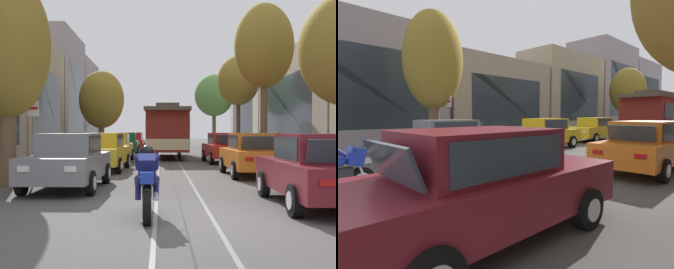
% 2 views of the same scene
% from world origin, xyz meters
% --- Properties ---
extents(ground_plane, '(160.00, 160.00, 0.00)m').
position_xyz_m(ground_plane, '(0.00, 20.19, 0.00)').
color(ground_plane, '#4C4947').
extents(building_facade_left, '(5.33, 50.17, 10.80)m').
position_xyz_m(building_facade_left, '(-10.78, 26.43, 4.38)').
color(building_facade_left, gray).
rests_on(building_facade_left, ground).
extents(parked_car_grey_near_left, '(2.08, 4.39, 1.58)m').
position_xyz_m(parked_car_grey_near_left, '(-3.06, 4.29, 0.80)').
color(parked_car_grey_near_left, slate).
rests_on(parked_car_grey_near_left, ground).
extents(parked_car_yellow_second_left, '(2.13, 4.42, 1.58)m').
position_xyz_m(parked_car_yellow_second_left, '(-2.88, 10.23, 0.80)').
color(parked_car_yellow_second_left, gold).
rests_on(parked_car_yellow_second_left, ground).
extents(parked_car_yellow_mid_left, '(2.04, 4.38, 1.58)m').
position_xyz_m(parked_car_yellow_mid_left, '(-3.00, 15.81, 0.80)').
color(parked_car_yellow_mid_left, gold).
rests_on(parked_car_yellow_mid_left, ground).
extents(parked_car_green_fourth_left, '(2.07, 4.39, 1.58)m').
position_xyz_m(parked_car_green_fourth_left, '(-2.94, 22.28, 0.80)').
color(parked_car_green_fourth_left, '#1E6038').
rests_on(parked_car_green_fourth_left, ground).
extents(parked_car_red_fifth_left, '(2.02, 4.37, 1.58)m').
position_xyz_m(parked_car_red_fifth_left, '(-2.80, 28.23, 0.80)').
color(parked_car_red_fifth_left, red).
rests_on(parked_car_red_fifth_left, ground).
extents(parked_car_teal_sixth_left, '(2.13, 4.42, 1.58)m').
position_xyz_m(parked_car_teal_sixth_left, '(-2.96, 34.03, 0.80)').
color(parked_car_teal_sixth_left, '#196B70').
rests_on(parked_car_teal_sixth_left, ground).
extents(parked_car_maroon_near_right, '(2.03, 4.37, 1.58)m').
position_xyz_m(parked_car_maroon_near_right, '(3.01, 1.25, 0.80)').
color(parked_car_maroon_near_right, maroon).
rests_on(parked_car_maroon_near_right, ground).
extents(parked_car_orange_second_right, '(2.05, 4.38, 1.58)m').
position_xyz_m(parked_car_orange_second_right, '(2.95, 7.92, 0.80)').
color(parked_car_orange_second_right, orange).
rests_on(parked_car_orange_second_right, ground).
extents(street_tree_kerb_left_near, '(2.54, 2.65, 6.38)m').
position_xyz_m(street_tree_kerb_left_near, '(-5.03, 4.98, 4.14)').
color(street_tree_kerb_left_near, brown).
rests_on(street_tree_kerb_left_near, ground).
extents(street_tree_kerb_left_second, '(3.53, 2.98, 6.42)m').
position_xyz_m(street_tree_kerb_left_second, '(-5.09, 26.44, 4.14)').
color(street_tree_kerb_left_second, brown).
rests_on(street_tree_kerb_left_second, ground).
extents(cable_car_trolley, '(2.72, 9.16, 3.28)m').
position_xyz_m(cable_car_trolley, '(0.00, 19.41, 1.66)').
color(cable_car_trolley, maroon).
rests_on(cable_car_trolley, ground).
extents(street_sign_post, '(0.36, 0.07, 2.65)m').
position_xyz_m(street_sign_post, '(-4.37, 5.35, 1.65)').
color(street_sign_post, slate).
rests_on(street_sign_post, ground).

